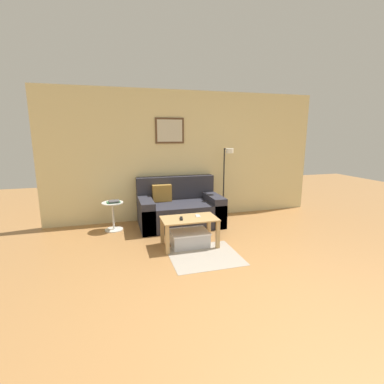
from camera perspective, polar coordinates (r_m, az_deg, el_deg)
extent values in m
plane|color=#A87542|center=(2.96, 19.55, -24.39)|extent=(16.00, 16.00, 0.00)
cube|color=beige|center=(5.71, -0.97, 7.42)|extent=(5.60, 0.06, 2.55)
cube|color=#513823|center=(5.56, -4.60, 12.43)|extent=(0.57, 0.02, 0.49)
cube|color=beige|center=(5.55, -4.58, 12.44)|extent=(0.50, 0.01, 0.42)
cube|color=#A39989|center=(4.09, 2.56, -12.91)|extent=(0.99, 0.90, 0.01)
cube|color=#2D2D38|center=(5.31, -2.44, -4.50)|extent=(1.54, 0.94, 0.44)
cube|color=#2D2D38|center=(5.55, -3.37, 0.95)|extent=(1.54, 0.20, 0.45)
cube|color=#2D2D38|center=(5.19, -9.46, -4.37)|extent=(0.24, 0.94, 0.56)
cube|color=#2D2D38|center=(5.48, 4.20, -3.36)|extent=(0.24, 0.94, 0.56)
cube|color=#A87A33|center=(5.34, -6.19, -0.23)|extent=(0.36, 0.14, 0.32)
cube|color=tan|center=(4.28, -0.56, -5.47)|extent=(0.85, 0.48, 0.02)
cube|color=tan|center=(4.08, -5.10, -9.75)|extent=(0.06, 0.06, 0.43)
cube|color=tan|center=(4.29, 5.25, -8.69)|extent=(0.06, 0.06, 0.43)
cube|color=tan|center=(4.46, -6.12, -7.88)|extent=(0.06, 0.06, 0.43)
cube|color=tan|center=(4.64, 3.41, -7.01)|extent=(0.06, 0.06, 0.43)
cube|color=#B2B2B7|center=(4.40, -0.56, -9.58)|extent=(0.57, 0.41, 0.21)
cube|color=silver|center=(4.36, -0.56, -8.16)|extent=(0.59, 0.43, 0.02)
cylinder|color=black|center=(5.94, 6.36, -4.92)|extent=(0.21, 0.21, 0.02)
cylinder|color=black|center=(5.77, 6.52, 1.87)|extent=(0.03, 0.03, 1.41)
cylinder|color=black|center=(5.58, 7.19, 8.78)|extent=(0.02, 0.26, 0.02)
cylinder|color=white|center=(5.46, 7.72, 8.38)|extent=(0.15, 0.15, 0.09)
cylinder|color=silver|center=(5.30, -15.70, -7.41)|extent=(0.32, 0.32, 0.01)
cylinder|color=silver|center=(5.23, -15.85, -4.82)|extent=(0.04, 0.04, 0.48)
cylinder|color=silver|center=(5.16, -16.01, -2.15)|extent=(0.38, 0.38, 0.02)
cube|color=#387F4C|center=(5.13, -15.80, -2.00)|extent=(0.24, 0.15, 0.02)
cube|color=#4C4C51|center=(5.12, -15.72, -1.81)|extent=(0.19, 0.17, 0.02)
cube|color=black|center=(4.22, -2.20, -5.45)|extent=(0.07, 0.15, 0.02)
cube|color=silver|center=(4.37, 1.20, -4.90)|extent=(0.08, 0.15, 0.01)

